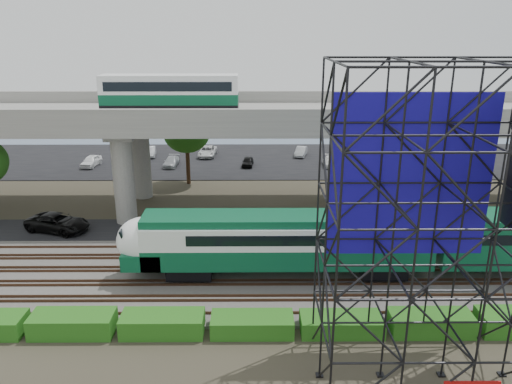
{
  "coord_description": "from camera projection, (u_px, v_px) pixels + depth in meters",
  "views": [
    {
      "loc": [
        1.05,
        -28.43,
        16.27
      ],
      "look_at": [
        1.28,
        6.0,
        4.92
      ],
      "focal_mm": 35.0,
      "sensor_mm": 36.0,
      "label": 1
    }
  ],
  "objects": [
    {
      "name": "hedge_strip",
      "position": [
        252.0,
        324.0,
        27.84
      ],
      "size": [
        34.6,
        1.8,
        1.2
      ],
      "color": "#1D5E15",
      "rests_on": "ground"
    },
    {
      "name": "parked_cars",
      "position": [
        245.0,
        155.0,
        64.14
      ],
      "size": [
        38.51,
        9.41,
        1.32
      ],
      "color": "white",
      "rests_on": "parking_lot"
    },
    {
      "name": "trees",
      "position": [
        190.0,
        151.0,
        45.67
      ],
      "size": [
        40.94,
        16.94,
        7.69
      ],
      "color": "#382314",
      "rests_on": "ground"
    },
    {
      "name": "rail_tracks",
      "position": [
        238.0,
        275.0,
        33.9
      ],
      "size": [
        90.0,
        9.52,
        0.16
      ],
      "color": "#472D1E",
      "rests_on": "ballast_bed"
    },
    {
      "name": "commuter_train",
      "position": [
        319.0,
        240.0,
        33.12
      ],
      "size": [
        29.3,
        3.06,
        4.3
      ],
      "color": "black",
      "rests_on": "rail_tracks"
    },
    {
      "name": "ground",
      "position": [
        237.0,
        294.0,
        32.09
      ],
      "size": [
        140.0,
        140.0,
        0.0
      ],
      "primitive_type": "plane",
      "color": "#474233",
      "rests_on": "ground"
    },
    {
      "name": "scaffold_tower",
      "position": [
        427.0,
        235.0,
        22.22
      ],
      "size": [
        9.36,
        6.36,
        15.0
      ],
      "color": "black",
      "rests_on": "ground"
    },
    {
      "name": "overpass",
      "position": [
        236.0,
        122.0,
        44.71
      ],
      "size": [
        80.0,
        12.0,
        12.4
      ],
      "color": "#9E9B93",
      "rests_on": "ground"
    },
    {
      "name": "harbor_water",
      "position": [
        247.0,
        128.0,
        85.27
      ],
      "size": [
        140.0,
        40.0,
        0.03
      ],
      "primitive_type": "cube",
      "color": "#4B5F7B",
      "rests_on": "ground"
    },
    {
      "name": "ballast_bed",
      "position": [
        238.0,
        277.0,
        33.96
      ],
      "size": [
        90.0,
        12.0,
        0.2
      ],
      "primitive_type": "cube",
      "color": "slate",
      "rests_on": "ground"
    },
    {
      "name": "suv",
      "position": [
        58.0,
        223.0,
        41.58
      ],
      "size": [
        5.84,
        3.98,
        1.49
      ],
      "primitive_type": "imported",
      "rotation": [
        0.0,
        0.0,
        1.26
      ],
      "color": "black",
      "rests_on": "service_road"
    },
    {
      "name": "parking_lot",
      "position": [
        245.0,
        160.0,
        64.37
      ],
      "size": [
        90.0,
        18.0,
        0.08
      ],
      "primitive_type": "cube",
      "color": "black",
      "rests_on": "ground"
    },
    {
      "name": "service_road",
      "position": [
        240.0,
        230.0,
        42.05
      ],
      "size": [
        90.0,
        5.0,
        0.08
      ],
      "primitive_type": "cube",
      "color": "black",
      "rests_on": "ground"
    }
  ]
}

